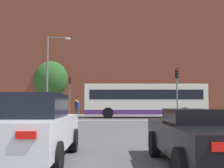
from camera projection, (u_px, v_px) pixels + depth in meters
stop_line_strip at (110, 120)px, 22.63m from camera, size 8.01×0.30×0.01m
far_pavement at (111, 115)px, 34.21m from camera, size 68.90×2.50×0.01m
brick_civic_building at (108, 50)px, 43.01m from camera, size 33.52×11.83×24.87m
car_saloon_left at (27, 127)px, 6.48m from camera, size 2.09×4.30×1.56m
car_roadster_right at (209, 137)px, 5.81m from camera, size 2.13×4.29×1.22m
bus_crossing_lead at (145, 100)px, 26.98m from camera, size 11.40×2.77×3.19m
traffic_light_near_right at (177, 85)px, 23.19m from camera, size 0.26×0.31×4.27m
traffic_light_far_left at (70, 90)px, 33.77m from camera, size 0.26×0.31×4.58m
street_lamp_junction at (51, 68)px, 23.79m from camera, size 2.05×0.36×7.13m
pedestrian_waiting at (76, 106)px, 34.56m from camera, size 0.41×0.27×1.85m
pedestrian_walking_east at (78, 107)px, 34.45m from camera, size 0.44×0.44×1.69m
tree_by_building at (53, 80)px, 38.39m from camera, size 5.39×5.39×7.42m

